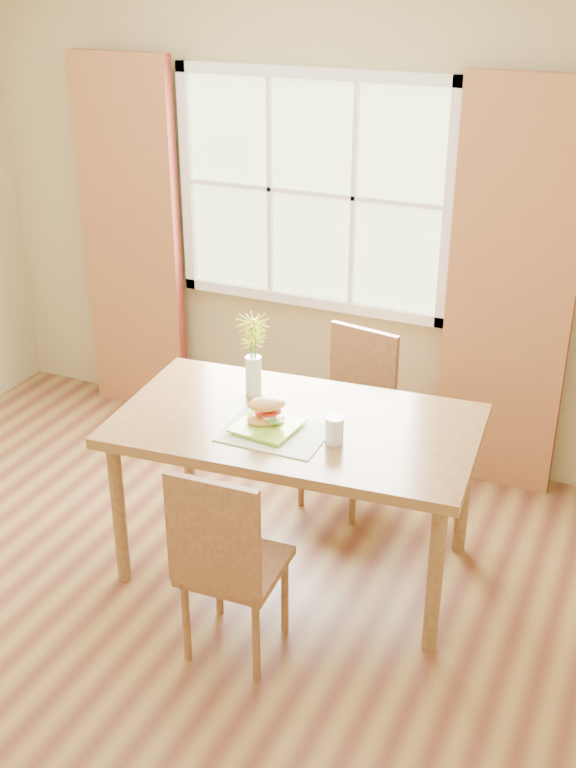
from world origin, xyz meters
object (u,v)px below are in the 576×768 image
(dining_table, at_px, (296,437))
(chair_near, at_px, (226,558))
(water_glass, at_px, (334,431))
(croissant_sandwich, at_px, (267,411))
(flower_vase, at_px, (253,346))
(chair_far, at_px, (352,410))

(dining_table, bearing_deg, chair_near, -94.70)
(dining_table, height_order, water_glass, water_glass)
(croissant_sandwich, xyz_separation_m, flower_vase, (-0.20, 0.28, 0.17))
(chair_far, bearing_deg, flower_vase, -110.18)
(chair_near, relative_size, flower_vase, 2.35)
(water_glass, bearing_deg, dining_table, 153.85)
(croissant_sandwich, distance_m, water_glass, 0.32)
(dining_table, distance_m, water_glass, 0.29)
(chair_far, xyz_separation_m, flower_vase, (-0.31, -0.53, 0.52))
(croissant_sandwich, height_order, water_glass, croissant_sandwich)
(chair_far, bearing_deg, croissant_sandwich, -87.77)
(dining_table, relative_size, chair_near, 1.82)
(croissant_sandwich, bearing_deg, chair_near, -118.29)
(dining_table, bearing_deg, water_glass, -31.19)
(water_glass, bearing_deg, chair_far, 104.78)
(chair_near, distance_m, water_glass, 0.71)
(chair_near, relative_size, water_glass, 7.72)
(chair_near, xyz_separation_m, water_glass, (0.22, 0.59, 0.34))
(croissant_sandwich, xyz_separation_m, water_glass, (0.32, -0.00, -0.02))
(chair_far, bearing_deg, dining_table, -81.37)
(dining_table, xyz_separation_m, croissant_sandwich, (-0.09, -0.11, 0.16))
(dining_table, bearing_deg, flower_vase, 145.26)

